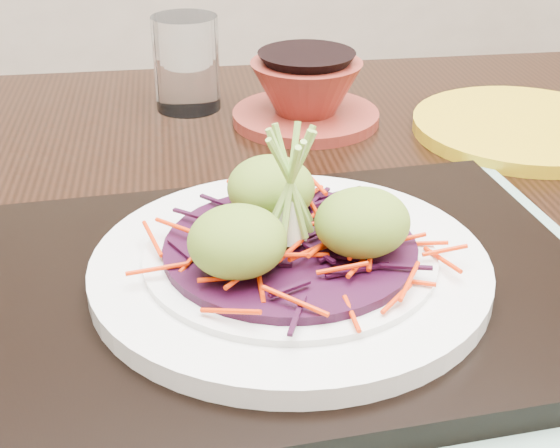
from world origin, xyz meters
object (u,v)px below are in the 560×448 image
object	(u,v)px
water_glass	(187,63)
yellow_plate	(524,127)
dining_table	(260,356)
white_plate	(290,265)
serving_tray	(290,288)
terracotta_bowl_set	(306,95)

from	to	relation	value
water_glass	yellow_plate	bearing A→B (deg)	-29.64
dining_table	white_plate	xyz separation A→B (m)	(-0.00, -0.08, 0.13)
serving_tray	white_plate	distance (m)	0.02
white_plate	yellow_plate	distance (m)	0.36
dining_table	yellow_plate	xyz separation A→B (m)	(0.29, 0.12, 0.11)
water_glass	dining_table	bearing A→B (deg)	-91.52
serving_tray	yellow_plate	bearing A→B (deg)	39.28
dining_table	terracotta_bowl_set	size ratio (longest dim) A/B	8.78
serving_tray	terracotta_bowl_set	distance (m)	0.31
dining_table	terracotta_bowl_set	bearing A→B (deg)	71.88
dining_table	white_plate	world-z (taller)	white_plate
serving_tray	terracotta_bowl_set	bearing A→B (deg)	73.92
yellow_plate	serving_tray	bearing A→B (deg)	-145.37
white_plate	yellow_plate	world-z (taller)	white_plate
white_plate	serving_tray	bearing A→B (deg)	180.00
water_glass	terracotta_bowl_set	world-z (taller)	water_glass
white_plate	terracotta_bowl_set	world-z (taller)	terracotta_bowl_set
yellow_plate	dining_table	bearing A→B (deg)	-157.63
terracotta_bowl_set	dining_table	bearing A→B (deg)	-117.20
white_plate	water_glass	world-z (taller)	water_glass
white_plate	yellow_plate	size ratio (longest dim) A/B	1.16
dining_table	water_glass	size ratio (longest dim) A/B	14.81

